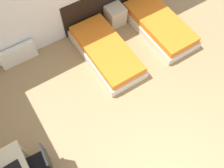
# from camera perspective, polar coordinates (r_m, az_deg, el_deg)

# --- Properties ---
(headboard_panel) EXTENTS (2.57, 0.03, 0.90)m
(headboard_panel) POSITION_cam_1_polar(r_m,az_deg,el_deg) (6.43, -0.44, 18.00)
(headboard_panel) COLOR black
(headboard_panel) RESTS_ON ground_plane
(bed_near_window) EXTENTS (0.94, 2.00, 0.36)m
(bed_near_window) POSITION_cam_1_polar(r_m,az_deg,el_deg) (5.75, -1.37, 7.39)
(bed_near_window) COLOR beige
(bed_near_window) RESTS_ON ground_plane
(bed_near_door) EXTENTS (0.94, 2.00, 0.36)m
(bed_near_door) POSITION_cam_1_polar(r_m,az_deg,el_deg) (6.39, 10.66, 13.11)
(bed_near_door) COLOR beige
(bed_near_door) RESTS_ON ground_plane
(nightstand) EXTENTS (0.43, 0.42, 0.49)m
(nightstand) POSITION_cam_1_polar(r_m,az_deg,el_deg) (6.42, 0.76, 15.42)
(nightstand) COLOR beige
(nightstand) RESTS_ON ground_plane
(radiator) EXTENTS (0.84, 0.12, 0.47)m
(radiator) POSITION_cam_1_polar(r_m,az_deg,el_deg) (6.01, -20.67, 6.29)
(radiator) COLOR silver
(radiator) RESTS_ON ground_plane
(chair_near_laptop) EXTENTS (0.47, 0.47, 0.89)m
(chair_near_laptop) POSITION_cam_1_polar(r_m,az_deg,el_deg) (4.48, -15.98, -17.16)
(chair_near_laptop) COLOR black
(chair_near_laptop) RESTS_ON ground_plane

